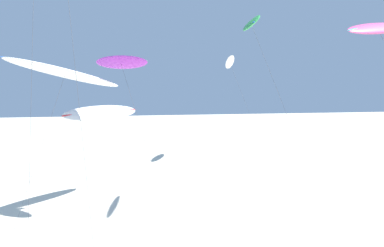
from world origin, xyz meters
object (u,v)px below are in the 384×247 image
object	(u,v)px
flying_kite_5	(65,73)
flying_kite_3	(102,113)
flying_kite_0	(251,23)
flying_kite_7	(121,62)
flying_kite_6	(230,62)
flying_kite_1	(378,28)

from	to	relation	value
flying_kite_5	flying_kite_3	bearing A→B (deg)	58.89
flying_kite_0	flying_kite_3	distance (m)	13.48
flying_kite_7	flying_kite_3	bearing A→B (deg)	107.67
flying_kite_3	flying_kite_5	xyz separation A→B (m)	(-2.68, -4.44, 2.94)
flying_kite_3	flying_kite_7	world-z (taller)	flying_kite_7
flying_kite_5	flying_kite_6	bearing A→B (deg)	48.79
flying_kite_0	flying_kite_1	size ratio (longest dim) A/B	1.17
flying_kite_1	flying_kite_5	distance (m)	19.55
flying_kite_5	flying_kite_7	world-z (taller)	flying_kite_7
flying_kite_1	flying_kite_5	size ratio (longest dim) A/B	1.15
flying_kite_1	flying_kite_3	xyz separation A→B (m)	(-13.30, 15.50, -5.03)
flying_kite_0	flying_kite_6	size ratio (longest dim) A/B	1.14
flying_kite_7	flying_kite_6	bearing A→B (deg)	53.79
flying_kite_0	flying_kite_5	distance (m)	14.10
flying_kite_1	flying_kite_3	distance (m)	21.04
flying_kite_3	flying_kite_5	bearing A→B (deg)	-121.11
flying_kite_1	flying_kite_5	world-z (taller)	flying_kite_1
flying_kite_0	flying_kite_1	world-z (taller)	flying_kite_0
flying_kite_3	flying_kite_7	distance (m)	5.35
flying_kite_0	flying_kite_3	size ratio (longest dim) A/B	1.96
flying_kite_6	flying_kite_7	size ratio (longest dim) A/B	1.16
flying_kite_6	flying_kite_5	bearing A→B (deg)	-131.21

